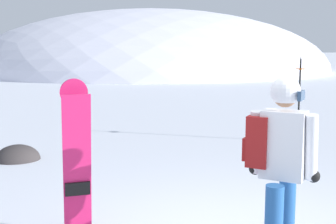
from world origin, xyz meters
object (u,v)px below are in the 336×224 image
at_px(spare_snowboard, 77,159).
at_px(piste_marker_near, 299,93).
at_px(rock_dark, 18,160).
at_px(snowboarder_main, 279,169).

xyz_separation_m(spare_snowboard, piste_marker_near, (4.83, 3.44, 0.18)).
xyz_separation_m(piste_marker_near, rock_dark, (-5.54, 0.12, -1.02)).
bearing_deg(rock_dark, piste_marker_near, -1.25).
bearing_deg(spare_snowboard, piste_marker_near, 35.42).
bearing_deg(rock_dark, spare_snowboard, -78.75).
height_order(spare_snowboard, piste_marker_near, piste_marker_near).
height_order(spare_snowboard, rock_dark, spare_snowboard).
height_order(snowboarder_main, spare_snowboard, snowboarder_main).
bearing_deg(snowboarder_main, piste_marker_near, 54.96).
relative_size(piste_marker_near, rock_dark, 2.29).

